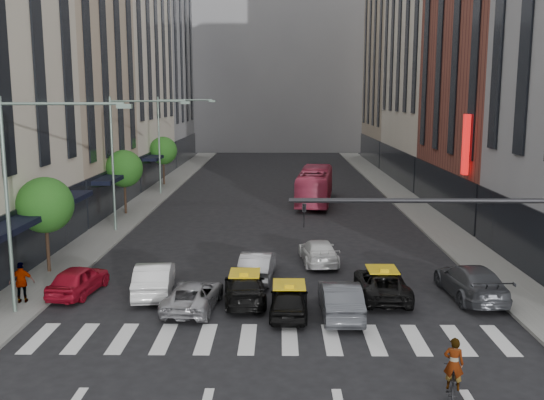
{
  "coord_description": "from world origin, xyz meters",
  "views": [
    {
      "loc": [
        0.18,
        -20.36,
        9.11
      ],
      "look_at": [
        -0.17,
        9.66,
        4.0
      ],
      "focal_mm": 40.0,
      "sensor_mm": 36.0,
      "label": 1
    }
  ],
  "objects_px": {
    "streetlamp_far": "(169,132)",
    "car_white_front": "(154,278)",
    "streetlamp_mid": "(126,146)",
    "car_red": "(78,280)",
    "taxi_left": "(245,288)",
    "motorcycle": "(453,383)",
    "bus": "(315,186)",
    "pedestrian_far": "(22,282)",
    "streetlamp_near": "(28,177)",
    "taxi_center": "(289,300)"
  },
  "relations": [
    {
      "from": "car_white_front",
      "to": "taxi_left",
      "type": "distance_m",
      "value": 4.38
    },
    {
      "from": "taxi_left",
      "to": "streetlamp_far",
      "type": "bearing_deg",
      "value": -78.57
    },
    {
      "from": "car_white_front",
      "to": "streetlamp_near",
      "type": "bearing_deg",
      "value": 26.06
    },
    {
      "from": "car_white_front",
      "to": "motorcycle",
      "type": "xyz_separation_m",
      "value": [
        11.15,
        -9.69,
        -0.33
      ]
    },
    {
      "from": "streetlamp_near",
      "to": "bus",
      "type": "height_order",
      "value": "streetlamp_near"
    },
    {
      "from": "streetlamp_mid",
      "to": "bus",
      "type": "distance_m",
      "value": 18.2
    },
    {
      "from": "streetlamp_mid",
      "to": "pedestrian_far",
      "type": "xyz_separation_m",
      "value": [
        -1.1,
        -14.84,
        -4.84
      ]
    },
    {
      "from": "car_red",
      "to": "streetlamp_near",
      "type": "bearing_deg",
      "value": 80.28
    },
    {
      "from": "bus",
      "to": "motorcycle",
      "type": "distance_m",
      "value": 34.58
    },
    {
      "from": "streetlamp_far",
      "to": "taxi_center",
      "type": "xyz_separation_m",
      "value": [
        10.66,
        -31.97,
        -5.23
      ]
    },
    {
      "from": "streetlamp_far",
      "to": "bus",
      "type": "distance_m",
      "value": 14.73
    },
    {
      "from": "taxi_center",
      "to": "streetlamp_far",
      "type": "bearing_deg",
      "value": -69.45
    },
    {
      "from": "car_red",
      "to": "car_white_front",
      "type": "xyz_separation_m",
      "value": [
        3.56,
        0.01,
        0.08
      ]
    },
    {
      "from": "streetlamp_mid",
      "to": "motorcycle",
      "type": "relative_size",
      "value": 5.39
    },
    {
      "from": "car_white_front",
      "to": "bus",
      "type": "distance_m",
      "value": 26.38
    },
    {
      "from": "pedestrian_far",
      "to": "car_red",
      "type": "bearing_deg",
      "value": -152.42
    },
    {
      "from": "car_white_front",
      "to": "taxi_left",
      "type": "relative_size",
      "value": 1.03
    },
    {
      "from": "streetlamp_far",
      "to": "taxi_left",
      "type": "distance_m",
      "value": 31.88
    },
    {
      "from": "streetlamp_far",
      "to": "car_white_front",
      "type": "height_order",
      "value": "streetlamp_far"
    },
    {
      "from": "streetlamp_far",
      "to": "pedestrian_far",
      "type": "xyz_separation_m",
      "value": [
        -1.1,
        -30.84,
        -4.84
      ]
    },
    {
      "from": "streetlamp_far",
      "to": "car_white_front",
      "type": "relative_size",
      "value": 1.93
    },
    {
      "from": "taxi_left",
      "to": "bus",
      "type": "xyz_separation_m",
      "value": [
        4.65,
        25.78,
        0.87
      ]
    },
    {
      "from": "motorcycle",
      "to": "bus",
      "type": "bearing_deg",
      "value": -69.67
    },
    {
      "from": "bus",
      "to": "streetlamp_near",
      "type": "bearing_deg",
      "value": 71.12
    },
    {
      "from": "streetlamp_near",
      "to": "car_red",
      "type": "xyz_separation_m",
      "value": [
        0.86,
        2.75,
        -5.21
      ]
    },
    {
      "from": "streetlamp_mid",
      "to": "taxi_left",
      "type": "distance_m",
      "value": 17.47
    },
    {
      "from": "car_white_front",
      "to": "pedestrian_far",
      "type": "height_order",
      "value": "pedestrian_far"
    },
    {
      "from": "streetlamp_near",
      "to": "motorcycle",
      "type": "distance_m",
      "value": 17.9
    },
    {
      "from": "streetlamp_mid",
      "to": "motorcycle",
      "type": "height_order",
      "value": "streetlamp_mid"
    },
    {
      "from": "car_white_front",
      "to": "pedestrian_far",
      "type": "relative_size",
      "value": 2.55
    },
    {
      "from": "car_red",
      "to": "taxi_center",
      "type": "distance_m",
      "value": 10.17
    },
    {
      "from": "streetlamp_mid",
      "to": "pedestrian_far",
      "type": "relative_size",
      "value": 4.93
    },
    {
      "from": "streetlamp_near",
      "to": "car_white_front",
      "type": "xyz_separation_m",
      "value": [
        4.43,
        2.76,
        -5.14
      ]
    },
    {
      "from": "car_red",
      "to": "taxi_left",
      "type": "xyz_separation_m",
      "value": [
        7.84,
        -0.96,
        -0.04
      ]
    },
    {
      "from": "taxi_left",
      "to": "streetlamp_mid",
      "type": "bearing_deg",
      "value": -63.16
    },
    {
      "from": "bus",
      "to": "car_white_front",
      "type": "bearing_deg",
      "value": 77.18
    },
    {
      "from": "car_red",
      "to": "pedestrian_far",
      "type": "height_order",
      "value": "pedestrian_far"
    },
    {
      "from": "streetlamp_far",
      "to": "pedestrian_far",
      "type": "distance_m",
      "value": 31.24
    },
    {
      "from": "taxi_left",
      "to": "motorcycle",
      "type": "relative_size",
      "value": 2.71
    },
    {
      "from": "car_white_front",
      "to": "taxi_center",
      "type": "relative_size",
      "value": 1.18
    },
    {
      "from": "pedestrian_far",
      "to": "car_white_front",
      "type": "bearing_deg",
      "value": -175.37
    },
    {
      "from": "streetlamp_near",
      "to": "car_red",
      "type": "height_order",
      "value": "streetlamp_near"
    },
    {
      "from": "streetlamp_mid",
      "to": "car_red",
      "type": "bearing_deg",
      "value": -86.28
    },
    {
      "from": "car_white_front",
      "to": "bus",
      "type": "relative_size",
      "value": 0.42
    },
    {
      "from": "car_white_front",
      "to": "car_red",
      "type": "bearing_deg",
      "value": -5.73
    },
    {
      "from": "taxi_center",
      "to": "bus",
      "type": "relative_size",
      "value": 0.36
    },
    {
      "from": "pedestrian_far",
      "to": "streetlamp_far",
      "type": "bearing_deg",
      "value": -103.6
    },
    {
      "from": "car_red",
      "to": "pedestrian_far",
      "type": "bearing_deg",
      "value": 46.81
    },
    {
      "from": "streetlamp_mid",
      "to": "pedestrian_far",
      "type": "bearing_deg",
      "value": -94.23
    },
    {
      "from": "taxi_left",
      "to": "pedestrian_far",
      "type": "distance_m",
      "value": 9.82
    }
  ]
}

